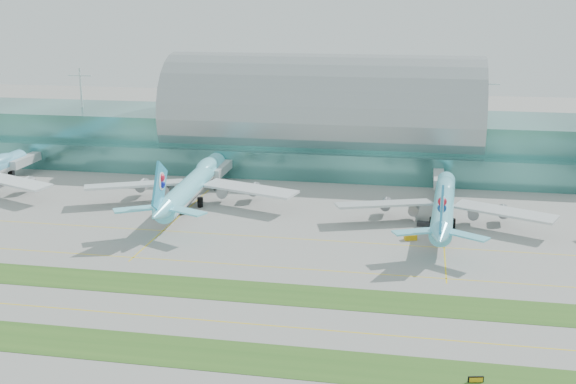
% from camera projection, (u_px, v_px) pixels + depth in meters
% --- Properties ---
extents(ground, '(700.00, 700.00, 0.00)m').
position_uv_depth(ground, '(243.00, 295.00, 160.48)').
color(ground, gray).
rests_on(ground, ground).
extents(terminal, '(340.00, 69.10, 36.00)m').
position_uv_depth(terminal, '(323.00, 130.00, 278.88)').
color(terminal, '#3D7A75').
rests_on(terminal, ground).
extents(grass_strip_near, '(420.00, 12.00, 0.08)m').
position_uv_depth(grass_strip_near, '(207.00, 354.00, 133.91)').
color(grass_strip_near, '#2D591E').
rests_on(grass_strip_near, ground).
extents(grass_strip_far, '(420.00, 12.00, 0.08)m').
position_uv_depth(grass_strip_far, '(245.00, 291.00, 162.36)').
color(grass_strip_far, '#2D591E').
rests_on(grass_strip_far, ground).
extents(taxiline_b, '(420.00, 0.35, 0.01)m').
position_uv_depth(taxiline_b, '(226.00, 322.00, 147.20)').
color(taxiline_b, yellow).
rests_on(taxiline_b, ground).
extents(taxiline_c, '(420.00, 0.35, 0.01)m').
position_uv_depth(taxiline_c, '(261.00, 266.00, 177.55)').
color(taxiline_c, yellow).
rests_on(taxiline_c, ground).
extents(taxiline_d, '(420.00, 0.35, 0.01)m').
position_uv_depth(taxiline_d, '(278.00, 238.00, 198.41)').
color(taxiline_d, yellow).
rests_on(taxiline_d, ground).
extents(airliner_b, '(69.39, 78.82, 21.69)m').
position_uv_depth(airliner_b, '(194.00, 182.00, 230.19)').
color(airliner_b, '#71E5FA').
rests_on(airliner_b, ground).
extents(airliner_c, '(63.07, 71.65, 19.72)m').
position_uv_depth(airliner_c, '(444.00, 203.00, 209.36)').
color(airliner_c, '#68D0E6').
rests_on(airliner_c, ground).
extents(gse_c, '(3.58, 2.44, 1.53)m').
position_uv_depth(gse_c, '(159.00, 216.00, 215.10)').
color(gse_c, black).
rests_on(gse_c, ground).
extents(gse_d, '(3.92, 2.81, 1.60)m').
position_uv_depth(gse_d, '(180.00, 212.00, 219.57)').
color(gse_d, black).
rests_on(gse_d, ground).
extents(gse_e, '(3.72, 2.72, 1.50)m').
position_uv_depth(gse_e, '(410.00, 237.00, 196.47)').
color(gse_e, '#D99E0C').
rests_on(gse_e, ground).
extents(gse_f, '(3.97, 2.10, 1.33)m').
position_uv_depth(gse_f, '(424.00, 224.00, 208.08)').
color(gse_f, black).
rests_on(gse_f, ground).
extents(taxiway_sign_east, '(2.75, 0.87, 1.17)m').
position_uv_depth(taxiway_sign_east, '(476.00, 380.00, 124.01)').
color(taxiway_sign_east, black).
rests_on(taxiway_sign_east, ground).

